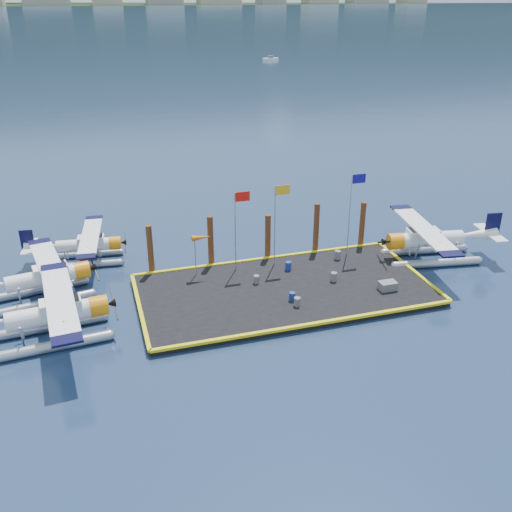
{
  "coord_description": "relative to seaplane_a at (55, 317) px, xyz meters",
  "views": [
    {
      "loc": [
        -12.09,
        -32.96,
        19.22
      ],
      "look_at": [
        -1.48,
        2.0,
        2.17
      ],
      "focal_mm": 40.0,
      "sensor_mm": 36.0,
      "label": 1
    }
  ],
  "objects": [
    {
      "name": "flagpole_yellow",
      "position": [
        15.79,
        5.32,
        2.92
      ],
      "size": [
        1.14,
        0.08,
        6.2
      ],
      "color": "#9A9BA3",
      "rests_on": "dock"
    },
    {
      "name": "crate",
      "position": [
        21.83,
        -0.76,
        -0.9
      ],
      "size": [
        1.19,
        0.79,
        0.59
      ],
      "primitive_type": "cube",
      "color": "#5B5B60",
      "rests_on": "dock"
    },
    {
      "name": "seaplane_d",
      "position": [
        27.39,
        3.33,
        0.02
      ],
      "size": [
        9.52,
        10.45,
        3.7
      ],
      "rotation": [
        0.0,
        0.0,
        1.42
      ],
      "color": "#989CA6",
      "rests_on": "ground"
    },
    {
      "name": "ground",
      "position": [
        15.09,
        1.52,
        -1.59
      ],
      "size": [
        4000.0,
        4000.0,
        0.0
      ],
      "primitive_type": "plane",
      "color": "navy",
      "rests_on": "ground"
    },
    {
      "name": "piling_4",
      "position": [
        23.59,
        6.92,
        0.41
      ],
      "size": [
        0.44,
        0.44,
        4.0
      ],
      "primitive_type": "cylinder",
      "color": "#412712",
      "rests_on": "ground"
    },
    {
      "name": "drum_3",
      "position": [
        14.98,
        -0.24,
        -0.9
      ],
      "size": [
        0.41,
        0.41,
        0.58
      ],
      "primitive_type": "cylinder",
      "color": "navy",
      "rests_on": "dock"
    },
    {
      "name": "piling_0",
      "position": [
        6.59,
        6.92,
        0.41
      ],
      "size": [
        0.44,
        0.44,
        4.0
      ],
      "primitive_type": "cylinder",
      "color": "#412712",
      "rests_on": "ground"
    },
    {
      "name": "drum_2",
      "position": [
        18.8,
        1.53,
        -0.87
      ],
      "size": [
        0.46,
        0.46,
        0.64
      ],
      "primitive_type": "cylinder",
      "color": "#5B5B60",
      "rests_on": "dock"
    },
    {
      "name": "windsock",
      "position": [
        10.06,
        5.32,
        1.64
      ],
      "size": [
        1.4,
        0.44,
        3.12
      ],
      "color": "#9A9BA3",
      "rests_on": "dock"
    },
    {
      "name": "piling_3",
      "position": [
        19.59,
        6.92,
        0.56
      ],
      "size": [
        0.44,
        0.44,
        4.3
      ],
      "primitive_type": "cylinder",
      "color": "#412712",
      "rests_on": "ground"
    },
    {
      "name": "drum_4",
      "position": [
        20.59,
        4.83,
        -0.86
      ],
      "size": [
        0.48,
        0.48,
        0.67
      ],
      "primitive_type": "cylinder",
      "color": "#5B5B60",
      "rests_on": "dock"
    },
    {
      "name": "drum_5",
      "position": [
        16.3,
        4.16,
        -0.88
      ],
      "size": [
        0.45,
        0.45,
        0.63
      ],
      "primitive_type": "cylinder",
      "color": "navy",
      "rests_on": "dock"
    },
    {
      "name": "drum_0",
      "position": [
        13.42,
        2.82,
        -0.9
      ],
      "size": [
        0.41,
        0.41,
        0.58
      ],
      "primitive_type": "cylinder",
      "color": "#5B5B60",
      "rests_on": "dock"
    },
    {
      "name": "dock_bumpers",
      "position": [
        15.09,
        1.52,
        -1.1
      ],
      "size": [
        20.25,
        10.25,
        0.18
      ],
      "primitive_type": null,
      "color": "yellow",
      "rests_on": "dock"
    },
    {
      "name": "flagpole_red",
      "position": [
        12.8,
        5.32,
        2.8
      ],
      "size": [
        1.14,
        0.08,
        6.0
      ],
      "color": "#9A9BA3",
      "rests_on": "dock"
    },
    {
      "name": "seaplane_b",
      "position": [
        -0.68,
        5.41,
        -0.1
      ],
      "size": [
        8.86,
        9.68,
        3.42
      ],
      "rotation": [
        0.0,
        0.0,
        -1.39
      ],
      "color": "#989CA6",
      "rests_on": "ground"
    },
    {
      "name": "piling_1",
      "position": [
        11.09,
        6.92,
        0.51
      ],
      "size": [
        0.44,
        0.44,
        4.2
      ],
      "primitive_type": "cylinder",
      "color": "#412712",
      "rests_on": "ground"
    },
    {
      "name": "seaplane_c",
      "position": [
        2.16,
        10.65,
        -0.28
      ],
      "size": [
        7.74,
        8.54,
        3.02
      ],
      "rotation": [
        0.0,
        0.0,
        -1.69
      ],
      "color": "#989CA6",
      "rests_on": "ground"
    },
    {
      "name": "piling_2",
      "position": [
        15.59,
        6.92,
        0.31
      ],
      "size": [
        0.44,
        0.44,
        3.8
      ],
      "primitive_type": "cylinder",
      "color": "#412712",
      "rests_on": "ground"
    },
    {
      "name": "seaplane_a",
      "position": [
        0.0,
        0.0,
        0.0
      ],
      "size": [
        9.36,
        10.32,
        3.66
      ],
      "rotation": [
        0.0,
        0.0,
        -1.48
      ],
      "color": "#989CA6",
      "rests_on": "ground"
    },
    {
      "name": "flagpole_blue",
      "position": [
        21.79,
        5.32,
        3.09
      ],
      "size": [
        1.14,
        0.08,
        6.5
      ],
      "color": "#9A9BA3",
      "rests_on": "dock"
    },
    {
      "name": "dock",
      "position": [
        15.09,
        1.52,
        -1.39
      ],
      "size": [
        20.0,
        10.0,
        0.4
      ],
      "primitive_type": "cube",
      "color": "black",
      "rests_on": "ground"
    },
    {
      "name": "drum_1",
      "position": [
        15.04,
        -1.05,
        -0.89
      ],
      "size": [
        0.43,
        0.43,
        0.6
      ],
      "primitive_type": "cylinder",
      "color": "#5B5B60",
      "rests_on": "dock"
    }
  ]
}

